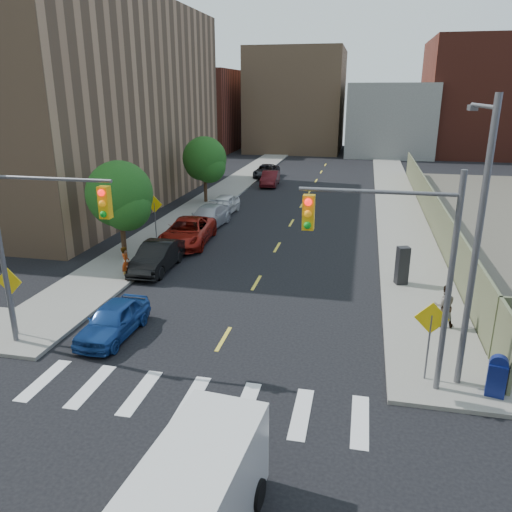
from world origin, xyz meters
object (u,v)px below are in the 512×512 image
at_px(parked_car_white, 224,205).
at_px(mailbox, 497,376).
at_px(pedestrian_east, 444,306).
at_px(parked_car_maroon, 270,179).
at_px(parked_car_black, 157,257).
at_px(pedestrian_west, 126,263).
at_px(parked_car_grey, 266,171).
at_px(payphone, 402,266).
at_px(cargo_van, 193,503).
at_px(parked_car_red, 188,232).
at_px(parked_car_blue, 113,320).
at_px(parked_car_silver, 208,217).

distance_m(parked_car_white, mailbox, 26.15).
relative_size(parked_car_white, pedestrian_east, 2.47).
xyz_separation_m(parked_car_maroon, pedestrian_east, (12.48, -29.38, 0.28)).
distance_m(parked_car_black, parked_car_maroon, 25.37).
xyz_separation_m(mailbox, pedestrian_east, (-0.92, 4.66, 0.20)).
xyz_separation_m(mailbox, pedestrian_west, (-15.50, 6.78, 0.18)).
distance_m(parked_car_grey, mailbox, 41.52).
height_order(mailbox, pedestrian_east, pedestrian_east).
height_order(payphone, pedestrian_east, payphone).
height_order(parked_car_black, parked_car_maroon, parked_car_black).
bearing_deg(cargo_van, parked_car_red, 115.05).
xyz_separation_m(parked_car_blue, payphone, (11.13, 7.65, 0.41)).
bearing_deg(parked_car_white, parked_car_black, -87.28).
bearing_deg(parked_car_silver, parked_car_grey, 95.48).
bearing_deg(pedestrian_east, cargo_van, 59.00).
distance_m(parked_car_red, pedestrian_east, 16.38).
bearing_deg(parked_car_red, parked_car_black, -94.36).
relative_size(parked_car_white, pedestrian_west, 2.55).
bearing_deg(payphone, pedestrian_east, -92.76).
xyz_separation_m(parked_car_black, parked_car_grey, (0.00, 30.12, -0.04)).
bearing_deg(cargo_van, parked_car_maroon, 103.66).
bearing_deg(parked_car_black, cargo_van, -65.17).
relative_size(parked_car_red, parked_car_silver, 1.13).
bearing_deg(parked_car_silver, mailbox, -44.80).
height_order(parked_car_red, pedestrian_east, pedestrian_east).
relative_size(parked_car_red, cargo_van, 1.12).
distance_m(parked_car_red, mailbox, 19.97).
bearing_deg(mailbox, parked_car_silver, 142.68).
bearing_deg(mailbox, cargo_van, -123.28).
relative_size(parked_car_red, pedestrian_west, 3.40).
xyz_separation_m(parked_car_white, mailbox, (14.70, -21.62, 0.08)).
height_order(parked_car_blue, parked_car_red, parked_car_red).
distance_m(parked_car_blue, parked_car_maroon, 32.68).
xyz_separation_m(payphone, pedestrian_east, (1.35, -4.35, -0.07)).
xyz_separation_m(parked_car_blue, parked_car_black, (-1.30, 7.34, 0.07)).
xyz_separation_m(parked_car_silver, pedestrian_east, (13.78, -13.03, 0.28)).
relative_size(parked_car_maroon, pedestrian_east, 2.58).
height_order(parked_car_black, pedestrian_east, pedestrian_east).
relative_size(parked_car_maroon, payphone, 2.39).
relative_size(mailbox, pedestrian_east, 0.79).
distance_m(parked_car_black, cargo_van, 17.36).
distance_m(parked_car_maroon, cargo_van, 41.49).
bearing_deg(parked_car_silver, parked_car_red, -84.52).
relative_size(parked_car_blue, mailbox, 2.91).
distance_m(parked_car_red, pedestrian_west, 6.79).
bearing_deg(parked_car_silver, parked_car_black, -84.52).
bearing_deg(pedestrian_east, parked_car_blue, 12.50).
height_order(cargo_van, mailbox, cargo_van).
height_order(parked_car_silver, pedestrian_east, pedestrian_east).
distance_m(parked_car_blue, parked_car_red, 12.22).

